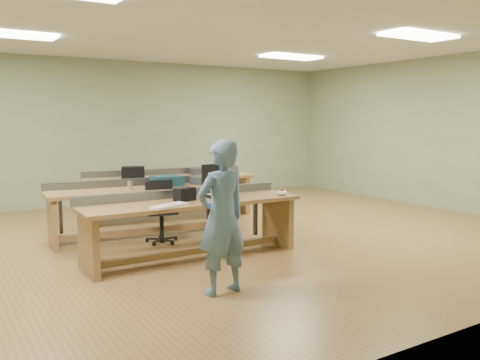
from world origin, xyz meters
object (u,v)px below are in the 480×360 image
(laptop_base, at_px, (219,195))
(parts_bin_grey, at_px, (205,180))
(task_chair, at_px, (161,220))
(mug, at_px, (153,184))
(workbench_back, at_px, (169,187))
(workbench_front, at_px, (191,215))
(drinks_can, at_px, (130,185))
(person, at_px, (222,217))
(workbench_mid, at_px, (144,200))
(camera_bag, at_px, (185,194))
(parts_bin_teal, at_px, (167,181))

(laptop_base, relative_size, parts_bin_grey, 0.84)
(task_chair, distance_m, parts_bin_grey, 1.13)
(mug, bearing_deg, workbench_back, 57.21)
(workbench_front, relative_size, drinks_can, 21.70)
(person, relative_size, drinks_can, 12.03)
(laptop_base, height_order, parts_bin_grey, parts_bin_grey)
(person, xyz_separation_m, parts_bin_grey, (1.28, 2.78, 0.02))
(workbench_mid, relative_size, drinks_can, 22.05)
(drinks_can, bearing_deg, camera_bag, -79.29)
(drinks_can, bearing_deg, person, -89.92)
(workbench_mid, distance_m, task_chair, 0.51)
(person, distance_m, parts_bin_grey, 3.06)
(task_chair, relative_size, drinks_can, 6.75)
(camera_bag, bearing_deg, parts_bin_teal, 60.90)
(camera_bag, bearing_deg, person, -113.86)
(camera_bag, xyz_separation_m, parts_bin_teal, (0.40, 1.46, -0.01))
(workbench_front, xyz_separation_m, camera_bag, (-0.09, 0.01, 0.28))
(workbench_mid, height_order, mug, workbench_mid)
(workbench_back, height_order, parts_bin_teal, parts_bin_teal)
(workbench_mid, bearing_deg, workbench_front, -81.23)
(workbench_back, bearing_deg, person, -99.38)
(parts_bin_grey, bearing_deg, task_chair, -156.46)
(task_chair, bearing_deg, workbench_back, 76.11)
(workbench_back, height_order, parts_bin_grey, parts_bin_grey)
(task_chair, bearing_deg, mug, 97.86)
(parts_bin_grey, xyz_separation_m, drinks_can, (-1.28, -0.09, 0.01))
(laptop_base, height_order, task_chair, task_chair)
(mug, bearing_deg, person, -97.87)
(workbench_back, relative_size, parts_bin_teal, 6.93)
(laptop_base, bearing_deg, parts_bin_teal, 93.05)
(task_chair, xyz_separation_m, mug, (0.04, 0.37, 0.47))
(workbench_mid, height_order, parts_bin_teal, parts_bin_teal)
(laptop_base, height_order, camera_bag, camera_bag)
(task_chair, bearing_deg, workbench_front, -76.66)
(workbench_mid, bearing_deg, workbench_back, 57.65)
(person, relative_size, mug, 12.45)
(workbench_mid, xyz_separation_m, workbench_back, (0.95, 1.22, 0.00))
(workbench_front, distance_m, parts_bin_teal, 1.52)
(workbench_back, xyz_separation_m, drinks_can, (-1.21, -1.35, 0.26))
(workbench_back, distance_m, laptop_base, 2.64)
(camera_bag, bearing_deg, drinks_can, 86.98)
(workbench_back, distance_m, camera_bag, 2.84)
(workbench_mid, distance_m, camera_bag, 1.47)
(workbench_back, xyz_separation_m, parts_bin_teal, (-0.57, -1.20, 0.27))
(person, bearing_deg, laptop_base, -125.46)
(parts_bin_teal, relative_size, parts_bin_grey, 1.02)
(parts_bin_teal, height_order, mug, parts_bin_teal)
(workbench_mid, bearing_deg, camera_bag, -84.75)
(workbench_front, bearing_deg, drinks_can, 104.77)
(camera_bag, distance_m, parts_bin_grey, 1.75)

